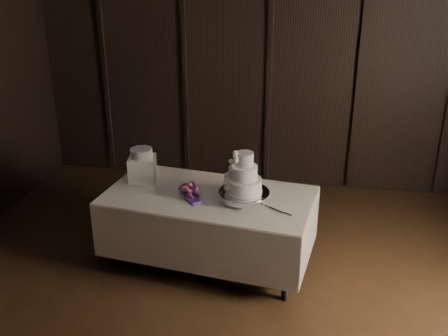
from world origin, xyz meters
TOP-DOWN VIEW (x-y plane):
  - room at (0.00, 0.00)m, footprint 6.08×7.08m
  - display_table at (-0.34, 1.39)m, footprint 2.10×1.28m
  - cake_stand at (0.01, 1.33)m, footprint 0.56×0.56m
  - wedding_cake at (-0.01, 1.31)m, footprint 0.38×0.33m
  - bouquet at (-0.51, 1.33)m, footprint 0.45×0.45m
  - box_pedestal at (-1.07, 1.60)m, footprint 0.30×0.30m
  - small_cake at (-1.07, 1.60)m, footprint 0.25×0.25m
  - cake_knife at (0.29, 1.20)m, footprint 0.32×0.23m

SIDE VIEW (x-z plane):
  - display_table at x=-0.34m, z-range 0.04..0.80m
  - cake_knife at x=0.29m, z-range 0.76..0.77m
  - cake_stand at x=0.01m, z-range 0.76..0.85m
  - bouquet at x=-0.51m, z-range 0.73..0.90m
  - box_pedestal at x=-1.07m, z-range 0.76..1.01m
  - wedding_cake at x=-0.01m, z-range 0.81..1.20m
  - small_cake at x=-1.07m, z-range 1.01..1.10m
  - room at x=0.00m, z-range -0.04..3.04m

